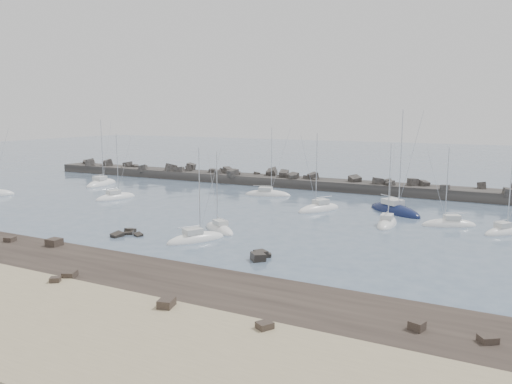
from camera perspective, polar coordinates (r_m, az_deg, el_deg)
ground at (r=67.92m, az=-6.45°, el=-3.70°), size 400.00×400.00×0.00m
rock_shelf at (r=52.04m, az=-20.56°, el=-8.21°), size 140.00×12.37×1.88m
rock_cluster_near at (r=64.20m, az=-14.55°, el=-4.67°), size 3.93×4.34×1.24m
rock_cluster_far at (r=51.92m, az=0.38°, el=-7.55°), size 2.15×3.02×1.61m
breakwater at (r=104.03m, az=1.83°, el=1.01°), size 115.00×7.38×5.38m
sailboat_1 at (r=108.65m, az=-17.25°, el=0.85°), size 4.16×9.51×14.63m
sailboat_2 at (r=90.80m, az=-15.75°, el=-0.65°), size 4.32×8.08×12.28m
sailboat_3 at (r=90.78m, az=1.34°, el=-0.31°), size 8.81×4.65×13.24m
sailboat_4 at (r=64.18m, az=-4.21°, el=-4.30°), size 6.90×5.52×10.93m
sailboat_5 at (r=77.58m, az=7.21°, el=-1.99°), size 5.97×8.28×12.87m
sailboat_6 at (r=59.50m, az=-6.91°, el=-5.41°), size 5.59×7.67×11.88m
sailboat_7 at (r=78.35m, az=15.55°, el=-2.14°), size 10.33×9.11×16.65m
sailboat_8 at (r=71.41m, az=21.20°, el=-3.52°), size 7.42×4.96×11.40m
sailboat_9 at (r=69.50m, az=14.74°, el=-3.53°), size 2.74×7.54×11.81m
sailboat_10 at (r=69.80m, az=26.46°, el=-4.15°), size 5.47×6.18×10.21m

